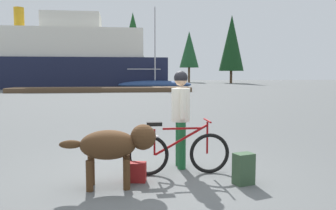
{
  "coord_description": "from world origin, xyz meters",
  "views": [
    {
      "loc": [
        -0.58,
        -5.25,
        1.63
      ],
      "look_at": [
        0.32,
        1.47,
        1.01
      ],
      "focal_mm": 36.68,
      "sensor_mm": 36.0,
      "label": 1
    }
  ],
  "objects_px": {
    "bicycle": "(178,152)",
    "person_cyclist": "(181,110)",
    "ferry_boat": "(51,60)",
    "sailboat_moored": "(155,84)",
    "backpack": "(244,169)",
    "dog": "(115,145)",
    "handbag_pannier": "(135,172)"
  },
  "relations": [
    {
      "from": "handbag_pannier",
      "to": "person_cyclist",
      "type": "bearing_deg",
      "value": 40.74
    },
    {
      "from": "handbag_pannier",
      "to": "sailboat_moored",
      "type": "xyz_separation_m",
      "value": [
        3.32,
        31.39,
        0.35
      ]
    },
    {
      "from": "handbag_pannier",
      "to": "bicycle",
      "type": "bearing_deg",
      "value": 21.49
    },
    {
      "from": "sailboat_moored",
      "to": "person_cyclist",
      "type": "bearing_deg",
      "value": -94.66
    },
    {
      "from": "ferry_boat",
      "to": "sailboat_moored",
      "type": "bearing_deg",
      "value": -20.89
    },
    {
      "from": "sailboat_moored",
      "to": "handbag_pannier",
      "type": "bearing_deg",
      "value": -96.03
    },
    {
      "from": "ferry_boat",
      "to": "handbag_pannier",
      "type": "bearing_deg",
      "value": -77.04
    },
    {
      "from": "backpack",
      "to": "handbag_pannier",
      "type": "height_order",
      "value": "backpack"
    },
    {
      "from": "backpack",
      "to": "handbag_pannier",
      "type": "relative_size",
      "value": 1.45
    },
    {
      "from": "person_cyclist",
      "to": "sailboat_moored",
      "type": "relative_size",
      "value": 0.19
    },
    {
      "from": "bicycle",
      "to": "person_cyclist",
      "type": "distance_m",
      "value": 0.77
    },
    {
      "from": "handbag_pannier",
      "to": "ferry_boat",
      "type": "xyz_separation_m",
      "value": [
        -8.24,
        35.8,
        3.04
      ]
    },
    {
      "from": "dog",
      "to": "sailboat_moored",
      "type": "bearing_deg",
      "value": 83.48
    },
    {
      "from": "person_cyclist",
      "to": "backpack",
      "type": "bearing_deg",
      "value": -53.71
    },
    {
      "from": "person_cyclist",
      "to": "dog",
      "type": "height_order",
      "value": "person_cyclist"
    },
    {
      "from": "backpack",
      "to": "person_cyclist",
      "type": "bearing_deg",
      "value": 126.29
    },
    {
      "from": "bicycle",
      "to": "person_cyclist",
      "type": "height_order",
      "value": "person_cyclist"
    },
    {
      "from": "sailboat_moored",
      "to": "backpack",
      "type": "bearing_deg",
      "value": -93.14
    },
    {
      "from": "dog",
      "to": "person_cyclist",
      "type": "bearing_deg",
      "value": 39.42
    },
    {
      "from": "bicycle",
      "to": "dog",
      "type": "bearing_deg",
      "value": -154.02
    },
    {
      "from": "ferry_boat",
      "to": "sailboat_moored",
      "type": "height_order",
      "value": "ferry_boat"
    },
    {
      "from": "bicycle",
      "to": "sailboat_moored",
      "type": "bearing_deg",
      "value": 85.2
    },
    {
      "from": "dog",
      "to": "handbag_pannier",
      "type": "bearing_deg",
      "value": 35.48
    },
    {
      "from": "bicycle",
      "to": "handbag_pannier",
      "type": "relative_size",
      "value": 5.19
    },
    {
      "from": "person_cyclist",
      "to": "dog",
      "type": "xyz_separation_m",
      "value": [
        -1.11,
        -0.91,
        -0.39
      ]
    },
    {
      "from": "ferry_boat",
      "to": "person_cyclist",
      "type": "bearing_deg",
      "value": -75.54
    },
    {
      "from": "bicycle",
      "to": "person_cyclist",
      "type": "xyz_separation_m",
      "value": [
        0.11,
        0.42,
        0.64
      ]
    },
    {
      "from": "person_cyclist",
      "to": "backpack",
      "type": "height_order",
      "value": "person_cyclist"
    },
    {
      "from": "bicycle",
      "to": "dog",
      "type": "distance_m",
      "value": 1.13
    },
    {
      "from": "bicycle",
      "to": "ferry_boat",
      "type": "height_order",
      "value": "ferry_boat"
    },
    {
      "from": "bicycle",
      "to": "sailboat_moored",
      "type": "height_order",
      "value": "sailboat_moored"
    },
    {
      "from": "bicycle",
      "to": "person_cyclist",
      "type": "bearing_deg",
      "value": 75.42
    }
  ]
}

